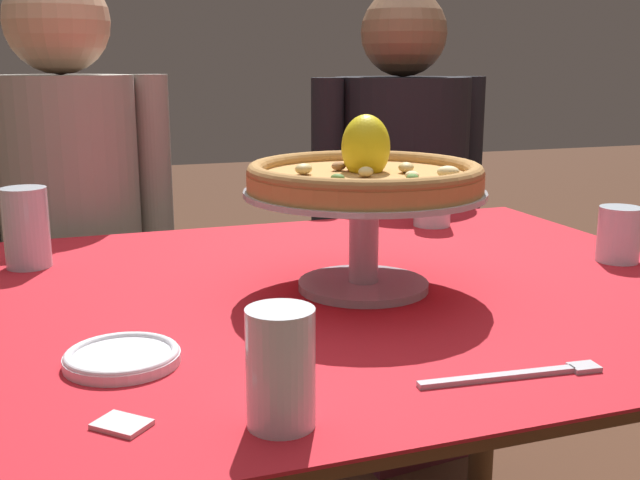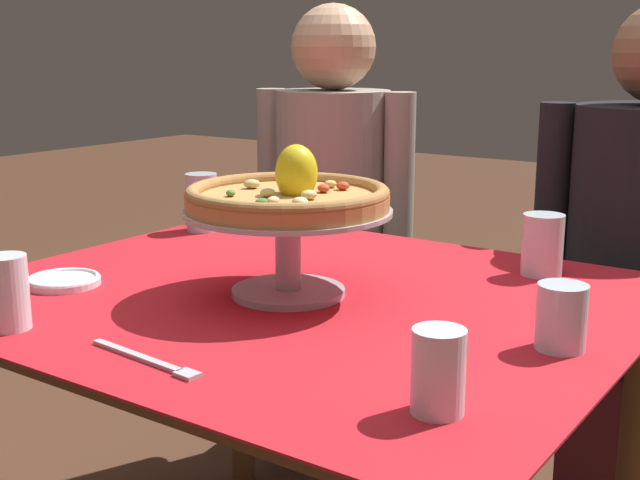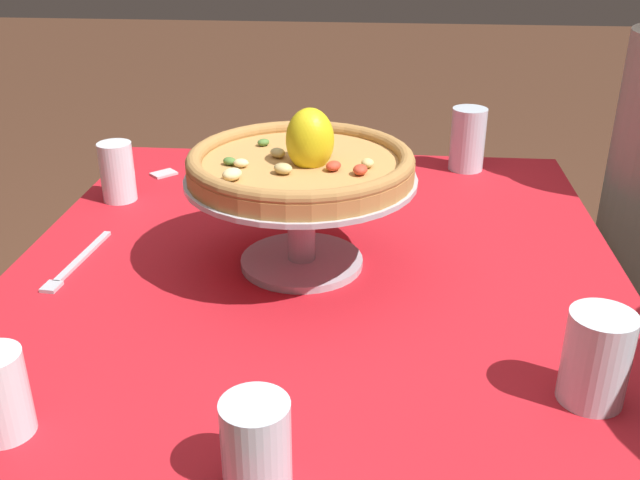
{
  "view_description": "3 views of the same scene",
  "coord_description": "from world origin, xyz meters",
  "px_view_note": "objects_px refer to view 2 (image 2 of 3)",
  "views": [
    {
      "loc": [
        -0.44,
        -1.05,
        1.05
      ],
      "look_at": [
        -0.07,
        0.01,
        0.79
      ],
      "focal_mm": 42.58,
      "sensor_mm": 36.0,
      "label": 1
    },
    {
      "loc": [
        0.83,
        -1.14,
        1.13
      ],
      "look_at": [
        0.04,
        0.0,
        0.81
      ],
      "focal_mm": 46.8,
      "sensor_mm": 36.0,
      "label": 2
    },
    {
      "loc": [
        1.03,
        0.1,
        1.26
      ],
      "look_at": [
        -0.06,
        0.0,
        0.73
      ],
      "focal_mm": 40.78,
      "sensor_mm": 36.0,
      "label": 3
    }
  ],
  "objects_px": {
    "water_glass_side_right": "(561,321)",
    "dinner_fork": "(150,361)",
    "side_plate": "(64,280)",
    "water_glass_front_left": "(7,297)",
    "pizza_stand": "(288,239)",
    "pizza": "(288,195)",
    "water_glass_back_right": "(542,248)",
    "diner_left": "(333,248)",
    "water_glass_front_right": "(438,377)",
    "water_glass_back_left": "(202,206)"
  },
  "relations": [
    {
      "from": "water_glass_side_right",
      "to": "dinner_fork",
      "type": "relative_size",
      "value": 0.45
    },
    {
      "from": "side_plate",
      "to": "water_glass_front_left",
      "type": "bearing_deg",
      "value": -57.68
    },
    {
      "from": "pizza_stand",
      "to": "water_glass_front_left",
      "type": "relative_size",
      "value": 3.11
    },
    {
      "from": "pizza",
      "to": "dinner_fork",
      "type": "height_order",
      "value": "pizza"
    },
    {
      "from": "water_glass_back_right",
      "to": "side_plate",
      "type": "xyz_separation_m",
      "value": [
        -0.69,
        -0.56,
        -0.04
      ]
    },
    {
      "from": "side_plate",
      "to": "diner_left",
      "type": "distance_m",
      "value": 0.93
    },
    {
      "from": "pizza",
      "to": "pizza_stand",
      "type": "bearing_deg",
      "value": -122.76
    },
    {
      "from": "water_glass_front_right",
      "to": "diner_left",
      "type": "bearing_deg",
      "value": 129.24
    },
    {
      "from": "water_glass_side_right",
      "to": "side_plate",
      "type": "height_order",
      "value": "water_glass_side_right"
    },
    {
      "from": "pizza_stand",
      "to": "water_glass_back_left",
      "type": "bearing_deg",
      "value": 147.63
    },
    {
      "from": "water_glass_back_left",
      "to": "water_glass_side_right",
      "type": "bearing_deg",
      "value": -17.2
    },
    {
      "from": "water_glass_front_left",
      "to": "side_plate",
      "type": "distance_m",
      "value": 0.24
    },
    {
      "from": "water_glass_front_right",
      "to": "water_glass_back_right",
      "type": "distance_m",
      "value": 0.68
    },
    {
      "from": "pizza",
      "to": "diner_left",
      "type": "height_order",
      "value": "diner_left"
    },
    {
      "from": "side_plate",
      "to": "dinner_fork",
      "type": "height_order",
      "value": "side_plate"
    },
    {
      "from": "pizza_stand",
      "to": "diner_left",
      "type": "height_order",
      "value": "diner_left"
    },
    {
      "from": "dinner_fork",
      "to": "diner_left",
      "type": "relative_size",
      "value": 0.17
    },
    {
      "from": "diner_left",
      "to": "water_glass_front_left",
      "type": "bearing_deg",
      "value": -81.95
    },
    {
      "from": "water_glass_back_left",
      "to": "diner_left",
      "type": "height_order",
      "value": "diner_left"
    },
    {
      "from": "pizza",
      "to": "water_glass_side_right",
      "type": "xyz_separation_m",
      "value": [
        0.48,
        0.01,
        -0.14
      ]
    },
    {
      "from": "side_plate",
      "to": "water_glass_back_right",
      "type": "bearing_deg",
      "value": 39.36
    },
    {
      "from": "water_glass_front_right",
      "to": "water_glass_back_right",
      "type": "relative_size",
      "value": 0.89
    },
    {
      "from": "pizza_stand",
      "to": "dinner_fork",
      "type": "xyz_separation_m",
      "value": [
        0.04,
        -0.37,
        -0.1
      ]
    },
    {
      "from": "water_glass_side_right",
      "to": "water_glass_front_right",
      "type": "distance_m",
      "value": 0.3
    },
    {
      "from": "pizza_stand",
      "to": "water_glass_front_right",
      "type": "height_order",
      "value": "pizza_stand"
    },
    {
      "from": "pizza",
      "to": "water_glass_front_right",
      "type": "xyz_separation_m",
      "value": [
        0.43,
        -0.29,
        -0.13
      ]
    },
    {
      "from": "pizza_stand",
      "to": "water_glass_side_right",
      "type": "height_order",
      "value": "pizza_stand"
    },
    {
      "from": "water_glass_back_left",
      "to": "pizza",
      "type": "bearing_deg",
      "value": -32.23
    },
    {
      "from": "water_glass_side_right",
      "to": "water_glass_front_right",
      "type": "xyz_separation_m",
      "value": [
        -0.05,
        -0.29,
        0.0
      ]
    },
    {
      "from": "pizza",
      "to": "water_glass_side_right",
      "type": "height_order",
      "value": "pizza"
    },
    {
      "from": "water_glass_back_right",
      "to": "side_plate",
      "type": "height_order",
      "value": "water_glass_back_right"
    },
    {
      "from": "water_glass_front_right",
      "to": "dinner_fork",
      "type": "distance_m",
      "value": 0.41
    },
    {
      "from": "water_glass_front_left",
      "to": "dinner_fork",
      "type": "height_order",
      "value": "water_glass_front_left"
    },
    {
      "from": "water_glass_side_right",
      "to": "side_plate",
      "type": "distance_m",
      "value": 0.87
    },
    {
      "from": "water_glass_front_right",
      "to": "side_plate",
      "type": "relative_size",
      "value": 0.78
    },
    {
      "from": "dinner_fork",
      "to": "water_glass_back_right",
      "type": "bearing_deg",
      "value": 69.57
    },
    {
      "from": "pizza_stand",
      "to": "water_glass_back_right",
      "type": "bearing_deg",
      "value": 50.43
    },
    {
      "from": "water_glass_front_right",
      "to": "diner_left",
      "type": "relative_size",
      "value": 0.08
    },
    {
      "from": "water_glass_back_right",
      "to": "diner_left",
      "type": "relative_size",
      "value": 0.09
    },
    {
      "from": "water_glass_back_right",
      "to": "dinner_fork",
      "type": "relative_size",
      "value": 0.55
    },
    {
      "from": "pizza_stand",
      "to": "water_glass_front_left",
      "type": "distance_m",
      "value": 0.46
    },
    {
      "from": "water_glass_front_left",
      "to": "side_plate",
      "type": "height_order",
      "value": "water_glass_front_left"
    },
    {
      "from": "pizza_stand",
      "to": "water_glass_back_left",
      "type": "height_order",
      "value": "pizza_stand"
    },
    {
      "from": "pizza_stand",
      "to": "water_glass_back_left",
      "type": "relative_size",
      "value": 2.66
    },
    {
      "from": "diner_left",
      "to": "side_plate",
      "type": "bearing_deg",
      "value": -88.12
    },
    {
      "from": "dinner_fork",
      "to": "water_glass_side_right",
      "type": "bearing_deg",
      "value": 40.15
    },
    {
      "from": "pizza_stand",
      "to": "diner_left",
      "type": "xyz_separation_m",
      "value": [
        -0.4,
        0.74,
        -0.22
      ]
    },
    {
      "from": "water_glass_back_left",
      "to": "water_glass_back_right",
      "type": "relative_size",
      "value": 1.16
    },
    {
      "from": "dinner_fork",
      "to": "diner_left",
      "type": "xyz_separation_m",
      "value": [
        -0.44,
        1.11,
        -0.12
      ]
    },
    {
      "from": "water_glass_side_right",
      "to": "diner_left",
      "type": "bearing_deg",
      "value": 140.36
    }
  ]
}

